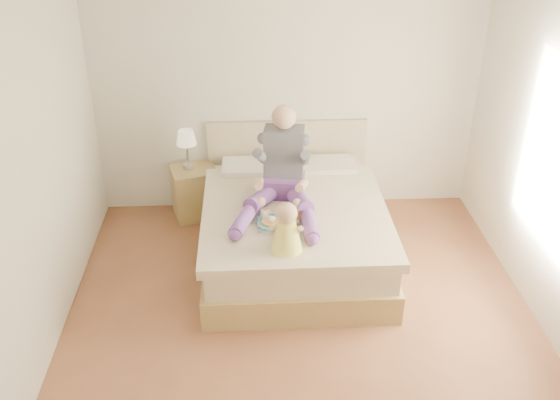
{
  "coord_description": "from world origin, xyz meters",
  "views": [
    {
      "loc": [
        -0.4,
        -4.04,
        3.49
      ],
      "look_at": [
        -0.14,
        0.84,
        0.74
      ],
      "focal_mm": 40.0,
      "sensor_mm": 36.0,
      "label": 1
    }
  ],
  "objects_px": {
    "adult": "(282,175)",
    "baby": "(287,231)",
    "bed": "(293,225)",
    "nightstand": "(195,192)",
    "tray": "(281,222)"
  },
  "relations": [
    {
      "from": "nightstand",
      "to": "tray",
      "type": "bearing_deg",
      "value": -70.39
    },
    {
      "from": "bed",
      "to": "tray",
      "type": "xyz_separation_m",
      "value": [
        -0.15,
        -0.45,
        0.32
      ]
    },
    {
      "from": "nightstand",
      "to": "baby",
      "type": "relative_size",
      "value": 1.28
    },
    {
      "from": "adult",
      "to": "baby",
      "type": "height_order",
      "value": "adult"
    },
    {
      "from": "bed",
      "to": "nightstand",
      "type": "height_order",
      "value": "bed"
    },
    {
      "from": "bed",
      "to": "adult",
      "type": "bearing_deg",
      "value": -168.3
    },
    {
      "from": "bed",
      "to": "baby",
      "type": "relative_size",
      "value": 5.0
    },
    {
      "from": "baby",
      "to": "tray",
      "type": "bearing_deg",
      "value": 100.29
    },
    {
      "from": "nightstand",
      "to": "baby",
      "type": "height_order",
      "value": "baby"
    },
    {
      "from": "baby",
      "to": "adult",
      "type": "bearing_deg",
      "value": 95.86
    },
    {
      "from": "bed",
      "to": "baby",
      "type": "bearing_deg",
      "value": -98.11
    },
    {
      "from": "nightstand",
      "to": "adult",
      "type": "distance_m",
      "value": 1.35
    },
    {
      "from": "bed",
      "to": "baby",
      "type": "xyz_separation_m",
      "value": [
        -0.12,
        -0.84,
        0.47
      ]
    },
    {
      "from": "nightstand",
      "to": "tray",
      "type": "distance_m",
      "value": 1.55
    },
    {
      "from": "adult",
      "to": "baby",
      "type": "bearing_deg",
      "value": -81.73
    }
  ]
}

